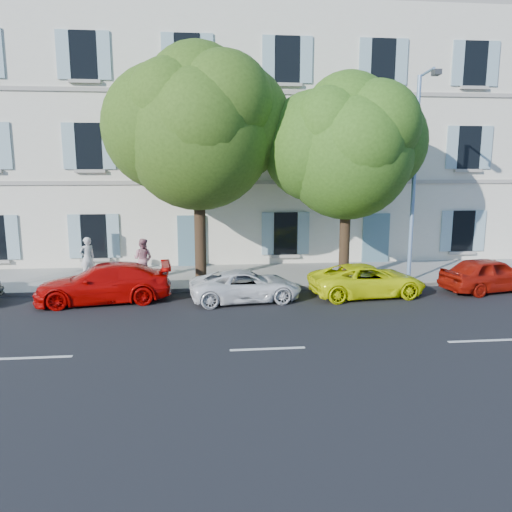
{
  "coord_description": "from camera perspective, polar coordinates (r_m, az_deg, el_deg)",
  "views": [
    {
      "loc": [
        -1.6,
        -16.41,
        4.79
      ],
      "look_at": [
        0.31,
        2.0,
        1.4
      ],
      "focal_mm": 35.0,
      "sensor_mm": 36.0,
      "label": 1
    }
  ],
  "objects": [
    {
      "name": "car_yellow_supercar",
      "position": [
        18.88,
        12.59,
        -2.72
      ],
      "size": [
        4.44,
        2.38,
        1.19
      ],
      "primitive_type": "imported",
      "rotation": [
        0.0,
        0.0,
        1.67
      ],
      "color": "#F1FA0A",
      "rests_on": "ground"
    },
    {
      "name": "car_red_coupe",
      "position": [
        18.43,
        -17.0,
        -2.97
      ],
      "size": [
        4.87,
        2.44,
        1.36
      ],
      "primitive_type": "imported",
      "rotation": [
        0.0,
        0.0,
        4.83
      ],
      "color": "#BB0705",
      "rests_on": "ground"
    },
    {
      "name": "kerb",
      "position": [
        19.34,
        -1.02,
        -3.72
      ],
      "size": [
        36.0,
        0.16,
        0.16
      ],
      "primitive_type": "cube",
      "color": "#9E998E",
      "rests_on": "ground"
    },
    {
      "name": "tree_left",
      "position": [
        19.8,
        -6.63,
        13.52
      ],
      "size": [
        5.76,
        5.76,
        8.93
      ],
      "color": "#3A2819",
      "rests_on": "sidewalk"
    },
    {
      "name": "car_white_coupe",
      "position": [
        17.79,
        -1.18,
        -3.41
      ],
      "size": [
        4.15,
        2.26,
        1.1
      ],
      "primitive_type": "imported",
      "rotation": [
        0.0,
        0.0,
        1.68
      ],
      "color": "white",
      "rests_on": "ground"
    },
    {
      "name": "ground",
      "position": [
        17.17,
        -0.36,
        -5.82
      ],
      "size": [
        90.0,
        90.0,
        0.0
      ],
      "primitive_type": "plane",
      "color": "black"
    },
    {
      "name": "tree_right",
      "position": [
        20.08,
        10.39,
        11.38
      ],
      "size": [
        5.11,
        5.11,
        7.87
      ],
      "color": "#3A2819",
      "rests_on": "sidewalk"
    },
    {
      "name": "street_lamp",
      "position": [
        20.58,
        17.85,
        9.64
      ],
      "size": [
        0.31,
        1.72,
        8.03
      ],
      "color": "#7293BF",
      "rests_on": "sidewalk"
    },
    {
      "name": "sidewalk",
      "position": [
        21.44,
        -1.52,
        -2.32
      ],
      "size": [
        36.0,
        4.5,
        0.15
      ],
      "primitive_type": "cube",
      "color": "#A09E96",
      "rests_on": "ground"
    },
    {
      "name": "pedestrian_b",
      "position": [
        20.97,
        -12.79,
        -0.31
      ],
      "size": [
        0.99,
        0.88,
        1.69
      ],
      "primitive_type": "imported",
      "rotation": [
        0.0,
        0.0,
        2.79
      ],
      "color": "#B1717C",
      "rests_on": "sidewalk"
    },
    {
      "name": "car_red_hatchback",
      "position": [
        21.1,
        25.13,
        -1.91
      ],
      "size": [
        4.12,
        2.34,
        1.32
      ],
      "primitive_type": "imported",
      "rotation": [
        0.0,
        0.0,
        1.78
      ],
      "color": "#9E1509",
      "rests_on": "ground"
    },
    {
      "name": "pedestrian_a",
      "position": [
        21.67,
        -18.72,
        -0.21
      ],
      "size": [
        0.75,
        0.71,
        1.73
      ],
      "primitive_type": "imported",
      "rotation": [
        0.0,
        0.0,
        3.77
      ],
      "color": "silver",
      "rests_on": "sidewalk"
    },
    {
      "name": "building",
      "position": [
        26.68,
        -2.56,
        12.97
      ],
      "size": [
        28.0,
        7.0,
        12.0
      ],
      "primitive_type": "cube",
      "color": "silver",
      "rests_on": "ground"
    }
  ]
}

